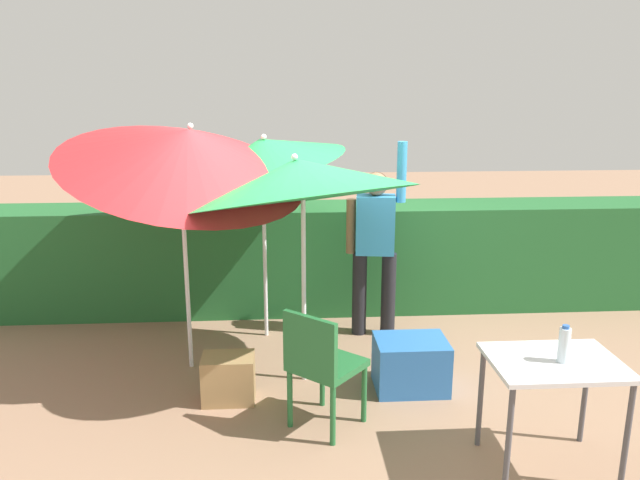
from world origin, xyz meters
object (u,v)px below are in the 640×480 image
chair_plastic (321,362)px  crate_cardboard (229,378)px  umbrella_orange (299,180)px  umbrella_yellow (185,150)px  person_vendor (375,242)px  bottle_water (564,345)px  cooler_box (411,364)px  umbrella_rainbow (263,153)px  folding_table (554,373)px

chair_plastic → crate_cardboard: chair_plastic is taller
umbrella_orange → umbrella_yellow: size_ratio=0.86×
person_vendor → crate_cardboard: size_ratio=4.70×
umbrella_yellow → bottle_water: bearing=-33.9°
person_vendor → cooler_box: size_ratio=3.30×
umbrella_orange → person_vendor: umbrella_orange is taller
cooler_box → crate_cardboard: cooler_box is taller
person_vendor → chair_plastic: (-0.62, -1.68, -0.42)m
umbrella_rainbow → cooler_box: (1.17, -1.12, -1.57)m
crate_cardboard → umbrella_yellow: bearing=117.2°
cooler_box → folding_table: 1.34m
chair_plastic → cooler_box: size_ratio=1.56×
umbrella_rainbow → person_vendor: 1.34m
folding_table → umbrella_rainbow: bearing=129.5°
umbrella_orange → cooler_box: 1.72m
umbrella_rainbow → umbrella_yellow: (-0.61, -0.58, 0.09)m
chair_plastic → crate_cardboard: (-0.69, 0.45, -0.33)m
umbrella_orange → crate_cardboard: (-0.57, -0.29, -1.50)m
crate_cardboard → folding_table: 2.36m
crate_cardboard → bottle_water: bottle_water is taller
umbrella_yellow → crate_cardboard: umbrella_yellow is taller
crate_cardboard → person_vendor: bearing=43.2°
crate_cardboard → folding_table: size_ratio=0.50×
person_vendor → umbrella_yellow: bearing=-160.4°
person_vendor → crate_cardboard: bearing=-136.8°
person_vendor → umbrella_orange: bearing=-128.5°
umbrella_yellow → person_vendor: 1.98m
umbrella_orange → person_vendor: size_ratio=1.13×
umbrella_rainbow → chair_plastic: umbrella_rainbow is taller
umbrella_orange → crate_cardboard: 1.63m
person_vendor → chair_plastic: person_vendor is taller
umbrella_orange → umbrella_yellow: umbrella_yellow is taller
chair_plastic → crate_cardboard: bearing=147.0°
cooler_box → crate_cardboard: (-1.44, -0.11, -0.02)m
umbrella_yellow → cooler_box: 2.49m
cooler_box → umbrella_orange: bearing=167.8°
cooler_box → folding_table: size_ratio=0.71×
umbrella_rainbow → cooler_box: size_ratio=3.73×
umbrella_orange → bottle_water: bearing=-39.8°
umbrella_rainbow → umbrella_yellow: bearing=-136.1°
person_vendor → folding_table: bearing=-70.4°
person_vendor → chair_plastic: size_ratio=2.11×
cooler_box → bottle_water: 1.46m
person_vendor → bottle_water: bearing=-69.9°
cooler_box → bottle_water: bearing=-58.4°
folding_table → bottle_water: bottle_water is taller
chair_plastic → crate_cardboard: 0.88m
person_vendor → cooler_box: (0.13, -1.13, -0.73)m
umbrella_yellow → chair_plastic: umbrella_yellow is taller
umbrella_orange → umbrella_yellow: (-0.90, 0.35, 0.19)m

